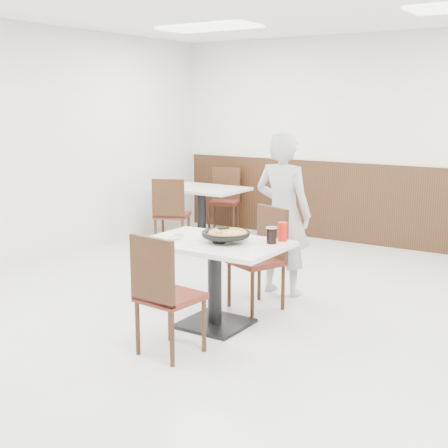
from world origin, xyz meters
The scene contains 21 objects.
floor centered at (0.00, 0.00, 0.00)m, with size 7.00×7.00×0.00m, color #B6B6B1.
wall_back centered at (0.00, 3.50, 1.40)m, with size 6.00×0.04×2.80m, color beige.
wall_left centered at (-3.00, 0.00, 1.40)m, with size 0.04×7.00×2.80m, color beige.
wainscot_back centered at (0.00, 3.48, 0.55)m, with size 5.90×0.03×1.10m, color black.
fluo_panel_c centered at (-1.50, 1.80, 2.78)m, with size 1.20×0.60×0.02m, color white.
main_table centered at (-0.02, -0.28, 0.38)m, with size 1.20×0.80×0.75m, color white, non-canonical shape.
chair_near centered at (0.03, -0.96, 0.47)m, with size 0.42×0.42×0.95m, color black, non-canonical shape.
chair_far centered at (0.04, 0.32, 0.47)m, with size 0.42×0.42×0.95m, color black, non-canonical shape.
trivet centered at (0.03, -0.29, 0.77)m, with size 0.11×0.11×0.04m, color black.
pizza_pan centered at (0.07, -0.24, 0.79)m, with size 0.34×0.34×0.01m, color black.
pizza centered at (0.09, -0.24, 0.81)m, with size 0.34×0.34×0.02m, color #B17C42.
pizza_server centered at (0.01, -0.29, 0.84)m, with size 0.08×0.10×0.00m, color white.
napkin centered at (-0.40, -0.47, 0.75)m, with size 0.16×0.16×0.00m, color silver.
side_plate centered at (-0.41, -0.39, 0.76)m, with size 0.18×0.18×0.01m, color silver.
fork centered at (-0.38, -0.37, 0.77)m, with size 0.02×0.16×0.00m, color white.
cola_glass centered at (0.42, -0.08, 0.81)m, with size 0.08×0.08×0.13m, color black.
red_cup centered at (0.45, 0.06, 0.83)m, with size 0.08×0.08×0.16m, color #B1140B.
diner_person centered at (0.02, 0.88, 0.82)m, with size 0.60×0.39×1.64m, color #AAA9AE.
bg_table_left centered at (-2.08, 2.45, 0.38)m, with size 1.20×0.80×0.75m, color white, non-canonical shape.
bg_chair_left_near centered at (-2.11, 1.82, 0.47)m, with size 0.42×0.42×0.95m, color black, non-canonical shape.
bg_chair_left_far centered at (-2.12, 3.07, 0.47)m, with size 0.42×0.42×0.95m, color black, non-canonical shape.
Camera 1 is at (2.87, -4.55, 1.91)m, focal length 50.00 mm.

